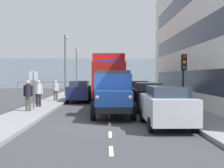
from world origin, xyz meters
TOP-DOWN VIEW (x-y plane):
  - ground_plane at (0.00, -10.70)m, footprint 80.00×80.00m
  - sidewalk_left at (-4.41, -10.70)m, footprint 2.20×44.26m
  - sidewalk_right at (4.41, -10.70)m, footprint 2.20×44.26m
  - road_centreline_markings at (0.00, -9.25)m, footprint 0.12×38.97m
  - sea_horizon at (0.00, -35.83)m, footprint 80.00×0.80m
  - seawall_railing at (-0.00, -32.23)m, footprint 28.08×0.08m
  - truck_vintage_blue at (-0.19, -2.40)m, footprint 2.17×5.64m
  - lorry_cargo_red at (-0.02, -11.19)m, footprint 2.58×8.20m
  - car_silver_kerbside_near at (-2.36, 0.74)m, footprint 1.85×4.09m
  - car_black_kerbside_1 at (-2.36, -4.78)m, footprint 1.79×3.97m
  - car_teal_kerbside_2 at (-2.36, -10.66)m, footprint 1.88×4.31m
  - car_navy_oppositeside_0 at (2.36, -10.85)m, footprint 1.80×4.11m
  - pedestrian_by_lamp at (4.56, -3.55)m, footprint 0.53×0.34m
  - pedestrian_couple_a at (4.53, -5.88)m, footprint 0.53×0.34m
  - pedestrian_near_railing at (4.96, -7.32)m, footprint 0.53×0.34m
  - pedestrian_strolling at (4.23, -10.40)m, footprint 0.53×0.34m
  - traffic_light_near at (-4.21, -3.43)m, footprint 0.28×0.41m
  - lamp_post_promenade at (4.22, -15.94)m, footprint 0.32×1.14m
  - lamp_post_far at (4.33, -27.54)m, footprint 0.32×1.14m
  - street_sign at (4.48, -4.43)m, footprint 0.50×0.07m

SIDE VIEW (x-z plane):
  - ground_plane at x=0.00m, z-range 0.00..0.00m
  - road_centreline_markings at x=0.00m, z-range 0.00..0.01m
  - sidewalk_left at x=-4.41m, z-range 0.00..0.15m
  - sidewalk_right at x=4.41m, z-range 0.00..0.15m
  - car_black_kerbside_1 at x=-2.36m, z-range 0.03..1.75m
  - car_navy_oppositeside_0 at x=2.36m, z-range 0.03..1.75m
  - car_silver_kerbside_near at x=-2.36m, z-range 0.04..1.76m
  - car_teal_kerbside_2 at x=-2.36m, z-range 0.04..1.76m
  - seawall_railing at x=0.00m, z-range 0.32..1.52m
  - pedestrian_strolling at x=4.23m, z-range 0.29..1.92m
  - pedestrian_near_railing at x=4.96m, z-range 0.29..1.96m
  - pedestrian_couple_a at x=4.53m, z-range 0.30..2.01m
  - pedestrian_by_lamp at x=4.56m, z-range 0.31..2.04m
  - truck_vintage_blue at x=-0.19m, z-range -0.04..2.39m
  - street_sign at x=4.48m, z-range 0.56..2.81m
  - lorry_cargo_red at x=-0.02m, z-range 0.14..4.01m
  - traffic_light_near at x=-4.21m, z-range 0.87..4.07m
  - sea_horizon at x=0.00m, z-range 0.00..5.00m
  - lamp_post_far at x=4.33m, z-range 0.75..6.56m
  - lamp_post_promenade at x=4.22m, z-range 0.76..6.78m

